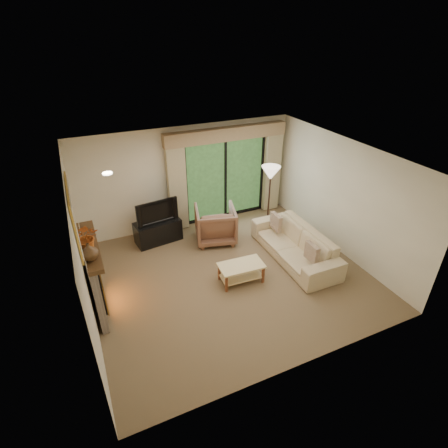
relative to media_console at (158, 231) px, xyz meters
name	(u,v)px	position (x,y,z in m)	size (l,w,h in m)	color
floor	(230,275)	(1.02, -1.95, -0.27)	(5.50, 5.50, 0.00)	brown
ceiling	(231,158)	(1.02, -1.95, 2.33)	(5.50, 5.50, 0.00)	white
wall_back	(188,177)	(1.02, 0.55, 1.03)	(5.00, 5.00, 0.00)	beige
wall_front	(307,304)	(1.02, -4.45, 1.03)	(5.00, 5.00, 0.00)	beige
wall_left	(81,255)	(-1.73, -1.95, 1.03)	(5.00, 5.00, 0.00)	beige
wall_right	(342,197)	(3.77, -1.95, 1.03)	(5.00, 5.00, 0.00)	beige
fireplace	(94,276)	(-1.61, -1.75, 0.41)	(0.24, 1.70, 1.37)	slate
mirror	(74,216)	(-1.70, -1.75, 1.68)	(0.07, 1.45, 1.02)	gold
sliding_door	(225,179)	(2.02, 0.50, 0.83)	(2.26, 0.10, 2.16)	black
curtain_left	(177,186)	(0.67, 0.39, 0.93)	(0.45, 0.18, 2.35)	tan
curtain_right	(272,169)	(3.37, 0.39, 0.93)	(0.45, 0.18, 2.35)	tan
cornice	(227,134)	(2.02, 0.41, 2.05)	(3.20, 0.24, 0.32)	#A0815C
media_console	(158,231)	(0.00, 0.00, 0.00)	(1.09, 0.49, 0.54)	black
tv	(156,211)	(0.00, 0.00, 0.56)	(1.01, 0.13, 0.58)	black
armchair	(215,224)	(1.30, -0.52, 0.17)	(0.94, 0.96, 0.88)	brown
sofa	(295,244)	(2.63, -1.94, 0.08)	(2.42, 0.94, 0.71)	tan
pillow_near	(312,252)	(2.55, -2.64, 0.32)	(0.10, 0.38, 0.38)	brown
pillow_far	(276,222)	(2.55, -1.25, 0.32)	(0.10, 0.39, 0.39)	brown
coffee_table	(241,273)	(1.15, -2.22, -0.07)	(0.91, 0.50, 0.41)	#E5C889
floor_lamp	(269,199)	(2.73, -0.59, 0.59)	(0.46, 0.46, 1.72)	beige
vase	(89,251)	(-1.59, -2.23, 1.25)	(0.28, 0.28, 0.30)	#482F19
branches	(86,237)	(-1.59, -1.94, 1.35)	(0.45, 0.39, 0.49)	#B9561C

